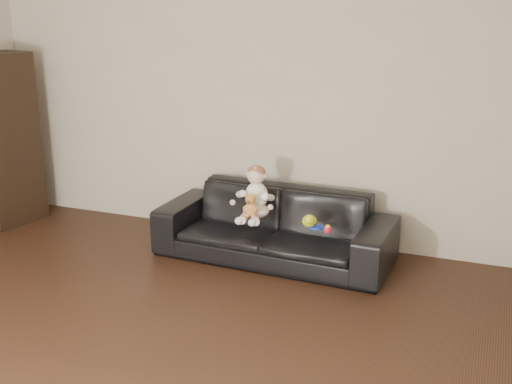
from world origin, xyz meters
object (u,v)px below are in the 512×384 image
at_px(teddy_bear, 251,206).
at_px(toy_green, 309,221).
at_px(cabinet, 4,140).
at_px(toy_rattle, 328,230).
at_px(toy_blue_disc, 316,227).
at_px(baby, 255,195).
at_px(sofa, 274,226).

height_order(teddy_bear, toy_green, teddy_bear).
bearing_deg(cabinet, toy_rattle, 7.25).
bearing_deg(toy_blue_disc, baby, 174.24).
bearing_deg(toy_green, cabinet, 177.89).
relative_size(sofa, toy_blue_disc, 17.71).
height_order(baby, toy_green, baby).
relative_size(toy_green, toy_rattle, 2.23).
distance_m(toy_rattle, toy_blue_disc, 0.15).
bearing_deg(toy_rattle, cabinet, 176.35).
bearing_deg(toy_rattle, toy_green, 151.70).
relative_size(cabinet, baby, 3.71).
relative_size(baby, toy_rattle, 7.16).
bearing_deg(baby, cabinet, 163.19).
distance_m(cabinet, teddy_bear, 2.64).
bearing_deg(teddy_bear, toy_blue_disc, 7.72).
bearing_deg(teddy_bear, toy_rattle, -1.30).
bearing_deg(toy_blue_disc, toy_green, 169.67).
bearing_deg(toy_rattle, sofa, 154.94).
bearing_deg(baby, toy_green, -20.46).
relative_size(toy_rattle, toy_blue_disc, 0.56).
xyz_separation_m(cabinet, toy_green, (3.09, -0.11, -0.39)).
height_order(toy_rattle, toy_blue_disc, toy_rattle).
bearing_deg(teddy_bear, cabinet, 174.57).
bearing_deg(cabinet, toy_blue_disc, 8.64).
height_order(teddy_bear, toy_blue_disc, teddy_bear).
bearing_deg(toy_green, toy_rattle, -28.30).
bearing_deg(baby, teddy_bear, -101.00).
xyz_separation_m(cabinet, teddy_bear, (2.62, -0.20, -0.29)).
height_order(sofa, teddy_bear, teddy_bear).
bearing_deg(sofa, baby, -137.73).
xyz_separation_m(toy_rattle, toy_blue_disc, (-0.12, 0.08, -0.02)).
height_order(cabinet, toy_rattle, cabinet).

